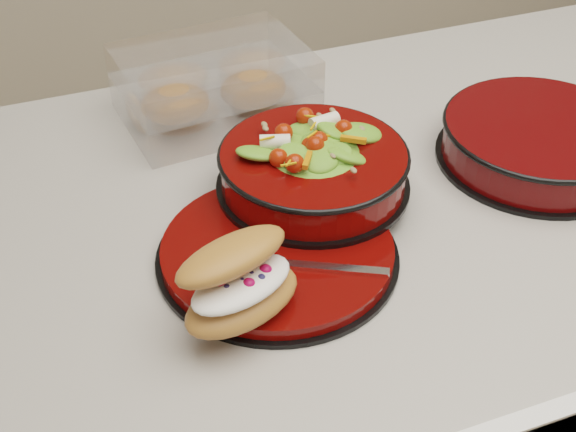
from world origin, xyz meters
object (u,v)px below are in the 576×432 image
object	(u,v)px
croissant	(240,282)
fork	(314,266)
island_counter	(415,399)
extra_bowl	(539,140)
salad_bowl	(313,162)
dinner_plate	(278,252)
pastry_box	(214,86)

from	to	relation	value
croissant	fork	xyz separation A→B (m)	(0.09, 0.03, -0.04)
fork	island_counter	bearing A→B (deg)	-34.22
fork	extra_bowl	size ratio (longest dim) A/B	0.54
salad_bowl	dinner_plate	bearing A→B (deg)	-131.31
croissant	fork	size ratio (longest dim) A/B	1.05
island_counter	salad_bowl	world-z (taller)	salad_bowl
extra_bowl	croissant	bearing A→B (deg)	-162.27
island_counter	croissant	xyz separation A→B (m)	(-0.33, -0.16, 0.50)
dinner_plate	croissant	size ratio (longest dim) A/B	1.85
island_counter	extra_bowl	size ratio (longest dim) A/B	4.83
salad_bowl	pastry_box	world-z (taller)	salad_bowl
fork	salad_bowl	bearing A→B (deg)	6.15
dinner_plate	extra_bowl	size ratio (longest dim) A/B	1.04
fork	pastry_box	size ratio (longest dim) A/B	0.53
croissant	pastry_box	distance (m)	0.41
pastry_box	extra_bowl	distance (m)	0.43
dinner_plate	fork	xyz separation A→B (m)	(0.02, -0.05, 0.01)
croissant	island_counter	bearing A→B (deg)	5.28
salad_bowl	croissant	xyz separation A→B (m)	(-0.14, -0.16, 0.00)
salad_bowl	fork	bearing A→B (deg)	-111.94
salad_bowl	fork	xyz separation A→B (m)	(-0.05, -0.13, -0.03)
island_counter	pastry_box	size ratio (longest dim) A/B	4.75
salad_bowl	croissant	world-z (taller)	salad_bowl
croissant	extra_bowl	bearing A→B (deg)	-2.38
dinner_plate	extra_bowl	world-z (taller)	extra_bowl
pastry_box	extra_bowl	xyz separation A→B (m)	(0.35, -0.25, -0.02)
island_counter	dinner_plate	bearing A→B (deg)	-163.35
salad_bowl	extra_bowl	xyz separation A→B (m)	(0.30, -0.02, -0.03)
salad_bowl	extra_bowl	bearing A→B (deg)	-4.03
dinner_plate	salad_bowl	world-z (taller)	salad_bowl
dinner_plate	salad_bowl	xyz separation A→B (m)	(0.08, 0.09, 0.05)
island_counter	salad_bowl	size ratio (longest dim) A/B	5.38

